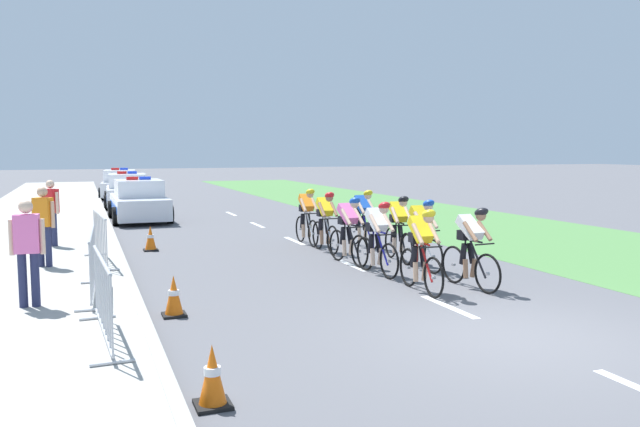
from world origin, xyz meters
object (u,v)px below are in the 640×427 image
object	(u,v)px
police_car_second	(128,192)
crowd_barrier_rear	(100,239)
spectator_closest	(51,208)
crowd_barrier_front	(103,299)
traffic_cone_mid	(174,296)
cyclist_ninth	(307,216)
spectator_back	(43,221)
traffic_cone_near	(212,377)
cyclist_fourth	(421,233)
traffic_cone_far	(151,239)
cyclist_second	(471,246)
cyclist_lead	(421,249)
cyclist_third	(377,237)
police_car_third	(120,185)
spectator_middle	(27,246)
cyclist_seventh	(325,221)
crowd_barrier_middle	(93,265)
cyclist_fifth	(349,229)
cyclist_sixth	(399,227)
police_car_nearest	(139,202)
cyclist_eighth	(363,218)

from	to	relation	value
police_car_second	crowd_barrier_rear	distance (m)	15.22
crowd_barrier_rear	spectator_closest	xyz separation A→B (m)	(-1.08, 3.00, 0.44)
crowd_barrier_front	traffic_cone_mid	size ratio (longest dim) A/B	3.63
cyclist_ninth	spectator_back	world-z (taller)	spectator_back
crowd_barrier_front	traffic_cone_near	xyz separation A→B (m)	(0.95, -2.35, -0.34)
cyclist_fourth	traffic_cone_far	distance (m)	6.97
cyclist_second	cyclist_lead	bearing A→B (deg)	177.56
cyclist_third	crowd_barrier_front	world-z (taller)	cyclist_third
cyclist_third	police_car_third	xyz separation A→B (m)	(-3.70, 23.50, -0.11)
police_car_third	spectator_middle	xyz separation A→B (m)	(-2.73, -24.39, 0.40)
crowd_barrier_front	traffic_cone_mid	world-z (taller)	crowd_barrier_front
cyclist_seventh	crowd_barrier_rear	size ratio (longest dim) A/B	0.74
spectator_back	spectator_closest	bearing A→B (deg)	89.52
traffic_cone_near	cyclist_lead	bearing A→B (deg)	39.67
cyclist_lead	crowd_barrier_middle	size ratio (longest dim) A/B	0.74
police_car_second	spectator_back	xyz separation A→B (m)	(-2.69, -15.20, 0.40)
police_car_second	spectator_closest	bearing A→B (deg)	-102.36
crowd_barrier_middle	cyclist_fifth	bearing A→B (deg)	18.23
crowd_barrier_front	traffic_cone_mid	xyz separation A→B (m)	(1.07, 1.29, -0.34)
cyclist_second	cyclist_third	distance (m)	2.05
police_car_second	traffic_cone_near	bearing A→B (deg)	-91.88
cyclist_sixth	police_car_nearest	xyz separation A→B (m)	(-4.84, 10.78, -0.11)
cyclist_sixth	cyclist_lead	bearing A→B (deg)	-110.50
cyclist_lead	crowd_barrier_middle	distance (m)	5.67
cyclist_lead	crowd_barrier_rear	world-z (taller)	cyclist_lead
crowd_barrier_middle	spectator_closest	bearing A→B (deg)	97.91
cyclist_second	traffic_cone_far	bearing A→B (deg)	127.60
traffic_cone_far	spectator_closest	bearing A→B (deg)	158.26
spectator_closest	crowd_barrier_middle	bearing A→B (deg)	-82.09
crowd_barrier_middle	crowd_barrier_rear	distance (m)	3.25
cyclist_fifth	police_car_third	distance (m)	22.47
spectator_middle	cyclist_third	bearing A→B (deg)	7.92
cyclist_sixth	traffic_cone_far	distance (m)	6.32
crowd_barrier_rear	spectator_middle	xyz separation A→B (m)	(-1.15, -3.67, 0.44)
police_car_third	crowd_barrier_rear	size ratio (longest dim) A/B	1.96
police_car_third	spectator_closest	size ratio (longest dim) A/B	2.71
cyclist_ninth	police_car_nearest	xyz separation A→B (m)	(-3.73, 7.62, -0.11)
police_car_second	spectator_middle	size ratio (longest dim) A/B	2.67
crowd_barrier_rear	traffic_cone_far	distance (m)	2.44
crowd_barrier_middle	spectator_closest	distance (m)	6.32
traffic_cone_near	cyclist_seventh	bearing A→B (deg)	62.09
cyclist_third	crowd_barrier_middle	size ratio (longest dim) A/B	0.74
spectator_closest	spectator_middle	bearing A→B (deg)	-90.64
cyclist_fourth	police_car_second	world-z (taller)	police_car_second
cyclist_ninth	spectator_middle	distance (m)	8.37
cyclist_ninth	police_car_third	distance (m)	19.45
cyclist_ninth	spectator_closest	distance (m)	6.54
cyclist_ninth	crowd_barrier_rear	size ratio (longest dim) A/B	0.74
cyclist_lead	crowd_barrier_rear	size ratio (longest dim) A/B	0.74
police_car_nearest	cyclist_eighth	bearing A→B (deg)	-60.15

